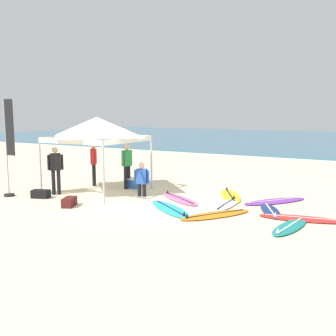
% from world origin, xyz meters
% --- Properties ---
extents(ground_plane, '(80.00, 80.00, 0.00)m').
position_xyz_m(ground_plane, '(0.00, 0.00, 0.00)').
color(ground_plane, beige).
extents(sea, '(80.00, 36.00, 0.10)m').
position_xyz_m(sea, '(0.00, 32.85, 0.05)').
color(sea, '#386B84').
rests_on(sea, ground).
extents(canopy_tent, '(2.95, 2.95, 2.75)m').
position_xyz_m(canopy_tent, '(-2.37, 0.58, 2.39)').
color(canopy_tent, '#B7B7BC').
rests_on(canopy_tent, ground).
extents(surfboard_orange, '(1.76, 2.27, 0.19)m').
position_xyz_m(surfboard_orange, '(2.66, -0.36, 0.04)').
color(surfboard_orange, orange).
rests_on(surfboard_orange, ground).
extents(surfboard_navy, '(1.22, 1.84, 0.19)m').
position_xyz_m(surfboard_navy, '(3.90, 0.86, 0.04)').
color(surfboard_navy, navy).
rests_on(surfboard_navy, ground).
extents(surfboard_cyan, '(2.28, 1.91, 0.19)m').
position_xyz_m(surfboard_cyan, '(1.21, -0.41, 0.04)').
color(surfboard_cyan, '#23B2CC').
rests_on(surfboard_cyan, ground).
extents(surfboard_yellow, '(1.63, 2.28, 0.19)m').
position_xyz_m(surfboard_yellow, '(2.12, 2.23, 0.04)').
color(surfboard_yellow, yellow).
rests_on(surfboard_yellow, ground).
extents(surfboard_teal, '(0.78, 2.01, 0.19)m').
position_xyz_m(surfboard_teal, '(4.76, -0.49, 0.04)').
color(surfboard_teal, '#19847F').
rests_on(surfboard_teal, ground).
extents(surfboard_purple, '(1.93, 2.27, 0.19)m').
position_xyz_m(surfboard_purple, '(3.68, 2.18, 0.04)').
color(surfboard_purple, purple).
rests_on(surfboard_purple, ground).
extents(surfboard_pink, '(2.13, 1.68, 0.19)m').
position_xyz_m(surfboard_pink, '(0.80, 0.93, 0.04)').
color(surfboard_pink, pink).
rests_on(surfboard_pink, ground).
extents(surfboard_white, '(0.62, 1.99, 0.19)m').
position_xyz_m(surfboard_white, '(2.47, 0.98, 0.04)').
color(surfboard_white, white).
rests_on(surfboard_white, ground).
extents(surfboard_red, '(2.37, 1.03, 0.19)m').
position_xyz_m(surfboard_red, '(4.88, 0.45, 0.04)').
color(surfboard_red, red).
rests_on(surfboard_red, ground).
extents(person_black, '(0.42, 0.41, 1.71)m').
position_xyz_m(person_black, '(-3.40, -0.50, 0.99)').
color(person_black, black).
rests_on(person_black, ground).
extents(person_green, '(0.27, 0.55, 1.71)m').
position_xyz_m(person_green, '(-1.85, 1.65, 0.99)').
color(person_green, black).
rests_on(person_green, ground).
extents(person_red, '(0.39, 0.46, 1.71)m').
position_xyz_m(person_red, '(-3.34, 1.46, 0.99)').
color(person_red, black).
rests_on(person_red, ground).
extents(person_blue, '(0.53, 0.32, 1.20)m').
position_xyz_m(person_blue, '(-0.58, 0.76, 0.66)').
color(person_blue, black).
rests_on(person_blue, ground).
extents(banner_flag, '(0.60, 0.36, 3.40)m').
position_xyz_m(banner_flag, '(-4.52, -1.53, 1.57)').
color(banner_flag, '#99999E').
rests_on(banner_flag, ground).
extents(gear_bag_near_tent, '(0.54, 0.68, 0.28)m').
position_xyz_m(gear_bag_near_tent, '(-1.74, -1.58, 0.14)').
color(gear_bag_near_tent, '#4C1919').
rests_on(gear_bag_near_tent, ground).
extents(gear_bag_by_pole, '(0.67, 0.50, 0.28)m').
position_xyz_m(gear_bag_by_pole, '(-3.45, -1.18, 0.14)').
color(gear_bag_by_pole, black).
rests_on(gear_bag_by_pole, ground).
extents(cooler_box, '(0.50, 0.36, 0.39)m').
position_xyz_m(cooler_box, '(-1.69, 1.84, 0.20)').
color(cooler_box, '#2D60B7').
rests_on(cooler_box, ground).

